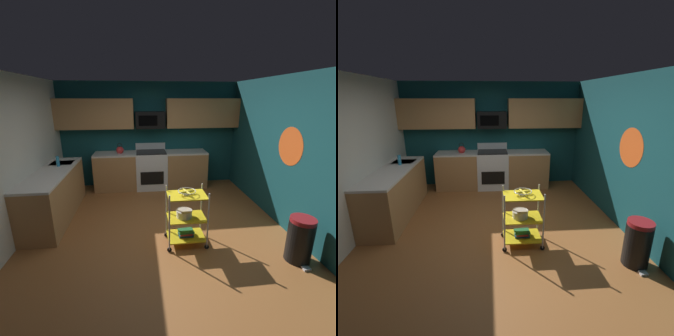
# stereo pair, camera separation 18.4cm
# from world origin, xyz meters

# --- Properties ---
(floor) EXTENTS (4.40, 4.80, 0.04)m
(floor) POSITION_xyz_m (0.00, 0.00, -0.02)
(floor) COLOR #995B2D
(floor) RESTS_ON ground
(wall_back) EXTENTS (4.52, 0.06, 2.60)m
(wall_back) POSITION_xyz_m (0.00, 2.43, 1.30)
(wall_back) COLOR #14474C
(wall_back) RESTS_ON ground
(wall_left) EXTENTS (0.06, 4.80, 2.60)m
(wall_left) POSITION_xyz_m (-2.23, 0.00, 1.30)
(wall_left) COLOR silver
(wall_left) RESTS_ON ground
(wall_right) EXTENTS (0.06, 4.80, 2.60)m
(wall_right) POSITION_xyz_m (2.23, 0.00, 1.30)
(wall_right) COLOR #14474C
(wall_right) RESTS_ON ground
(wall_flower_decal) EXTENTS (0.00, 0.64, 0.64)m
(wall_flower_decal) POSITION_xyz_m (2.20, -0.06, 1.45)
(wall_flower_decal) COLOR #E5591E
(counter_run) EXTENTS (3.59, 2.70, 0.92)m
(counter_run) POSITION_xyz_m (-0.83, 1.52, 0.46)
(counter_run) COLOR #B27F4C
(counter_run) RESTS_ON ground
(oven_range) EXTENTS (0.76, 0.65, 1.10)m
(oven_range) POSITION_xyz_m (0.00, 2.10, 0.48)
(oven_range) COLOR white
(oven_range) RESTS_ON ground
(upper_cabinets) EXTENTS (4.40, 0.33, 0.70)m
(upper_cabinets) POSITION_xyz_m (-0.00, 2.23, 1.85)
(upper_cabinets) COLOR #B27F4C
(microwave) EXTENTS (0.70, 0.39, 0.40)m
(microwave) POSITION_xyz_m (0.00, 2.21, 1.70)
(microwave) COLOR black
(rolling_cart) EXTENTS (0.65, 0.42, 0.91)m
(rolling_cart) POSITION_xyz_m (0.40, -0.40, 0.45)
(rolling_cart) COLOR silver
(rolling_cart) RESTS_ON ground
(fruit_bowl) EXTENTS (0.27, 0.27, 0.07)m
(fruit_bowl) POSITION_xyz_m (0.40, -0.40, 0.88)
(fruit_bowl) COLOR silver
(fruit_bowl) RESTS_ON rolling_cart
(mixing_bowl_large) EXTENTS (0.25, 0.25, 0.11)m
(mixing_bowl_large) POSITION_xyz_m (0.37, -0.40, 0.52)
(mixing_bowl_large) COLOR silver
(mixing_bowl_large) RESTS_ON rolling_cart
(book_stack) EXTENTS (0.25, 0.18, 0.09)m
(book_stack) POSITION_xyz_m (0.40, -0.40, 0.18)
(book_stack) COLOR #1E4C8C
(book_stack) RESTS_ON rolling_cart
(kettle) EXTENTS (0.21, 0.18, 0.26)m
(kettle) POSITION_xyz_m (-0.76, 2.10, 1.00)
(kettle) COLOR red
(kettle) RESTS_ON counter_run
(dish_soap_bottle) EXTENTS (0.06, 0.06, 0.20)m
(dish_soap_bottle) POSITION_xyz_m (-1.89, 1.09, 1.02)
(dish_soap_bottle) COLOR #2D8CBF
(dish_soap_bottle) RESTS_ON counter_run
(trash_can) EXTENTS (0.34, 0.42, 0.66)m
(trash_can) POSITION_xyz_m (1.90, -1.00, 0.33)
(trash_can) COLOR black
(trash_can) RESTS_ON ground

